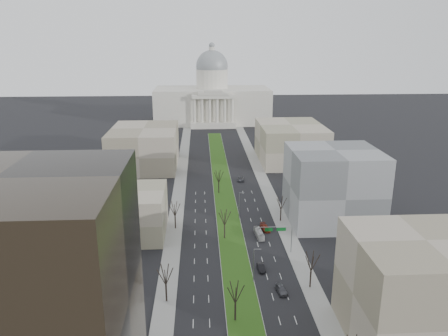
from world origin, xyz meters
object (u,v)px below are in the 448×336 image
object	(u,v)px
box_van	(259,233)
car_grey_near	(281,289)
car_red	(265,228)
car_grey_far	(241,179)
car_black	(261,268)

from	to	relation	value
box_van	car_grey_near	bearing A→B (deg)	-92.66
car_grey_near	car_red	distance (m)	35.11
car_grey_far	box_van	size ratio (longest dim) A/B	0.71
car_grey_far	car_red	bearing A→B (deg)	-79.33
car_black	car_grey_far	distance (m)	74.28
car_red	car_grey_near	bearing A→B (deg)	-101.62
box_van	car_red	bearing A→B (deg)	56.27
car_red	box_van	distance (m)	5.32
car_black	box_van	xyz separation A→B (m)	(2.10, 19.84, 0.31)
car_red	car_grey_far	xyz separation A→B (m)	(-3.12, 49.76, -0.04)
car_grey_far	car_black	bearing A→B (deg)	-84.10
car_grey_near	car_black	xyz separation A→B (m)	(-3.39, 10.58, -0.09)
box_van	car_grey_far	bearing A→B (deg)	85.52
car_red	car_black	bearing A→B (deg)	-110.31
car_grey_near	car_red	size ratio (longest dim) A/B	0.91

